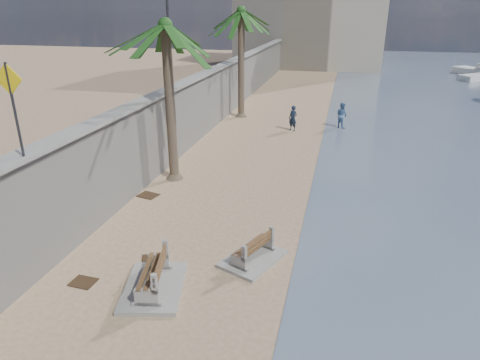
{
  "coord_description": "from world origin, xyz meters",
  "views": [
    {
      "loc": [
        3.02,
        -7.47,
        7.24
      ],
      "look_at": [
        -0.5,
        7.0,
        1.2
      ],
      "focal_mm": 32.0,
      "sensor_mm": 36.0,
      "label": 1
    }
  ],
  "objects_px": {
    "person_b": "(342,114)",
    "bench_near": "(253,250)",
    "palm_mid": "(165,27)",
    "bench_far": "(153,276)",
    "palm_back": "(241,12)",
    "person_a": "(293,117)"
  },
  "relations": [
    {
      "from": "bench_far",
      "to": "person_a",
      "type": "xyz_separation_m",
      "value": [
        1.67,
        17.2,
        0.49
      ]
    },
    {
      "from": "bench_near",
      "to": "bench_far",
      "type": "xyz_separation_m",
      "value": [
        -2.36,
        -2.06,
        0.06
      ]
    },
    {
      "from": "bench_far",
      "to": "palm_mid",
      "type": "distance_m",
      "value": 10.25
    },
    {
      "from": "bench_near",
      "to": "bench_far",
      "type": "relative_size",
      "value": 0.91
    },
    {
      "from": "person_a",
      "to": "person_b",
      "type": "bearing_deg",
      "value": 54.71
    },
    {
      "from": "bench_far",
      "to": "palm_back",
      "type": "relative_size",
      "value": 0.33
    },
    {
      "from": "person_b",
      "to": "bench_near",
      "type": "bearing_deg",
      "value": 124.25
    },
    {
      "from": "bench_near",
      "to": "palm_back",
      "type": "height_order",
      "value": "palm_back"
    },
    {
      "from": "palm_back",
      "to": "person_b",
      "type": "xyz_separation_m",
      "value": [
        6.96,
        -1.37,
        -6.02
      ]
    },
    {
      "from": "palm_mid",
      "to": "person_b",
      "type": "xyz_separation_m",
      "value": [
        7.14,
        10.86,
        -5.6
      ]
    },
    {
      "from": "bench_far",
      "to": "palm_back",
      "type": "distance_m",
      "value": 21.24
    },
    {
      "from": "bench_near",
      "to": "palm_mid",
      "type": "distance_m",
      "value": 9.75
    },
    {
      "from": "bench_near",
      "to": "palm_back",
      "type": "xyz_separation_m",
      "value": [
        -4.7,
        18.02,
        6.55
      ]
    },
    {
      "from": "palm_mid",
      "to": "person_a",
      "type": "bearing_deg",
      "value": 65.82
    },
    {
      "from": "bench_near",
      "to": "palm_mid",
      "type": "height_order",
      "value": "palm_mid"
    },
    {
      "from": "palm_back",
      "to": "person_b",
      "type": "bearing_deg",
      "value": -11.1
    },
    {
      "from": "bench_far",
      "to": "palm_mid",
      "type": "height_order",
      "value": "palm_mid"
    },
    {
      "from": "palm_back",
      "to": "person_a",
      "type": "distance_m",
      "value": 7.78
    },
    {
      "from": "palm_mid",
      "to": "bench_far",
      "type": "bearing_deg",
      "value": -72.19
    },
    {
      "from": "person_a",
      "to": "person_b",
      "type": "xyz_separation_m",
      "value": [
        2.95,
        1.52,
        -0.02
      ]
    },
    {
      "from": "bench_far",
      "to": "palm_back",
      "type": "bearing_deg",
      "value": 96.67
    },
    {
      "from": "bench_far",
      "to": "person_a",
      "type": "distance_m",
      "value": 17.28
    }
  ]
}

